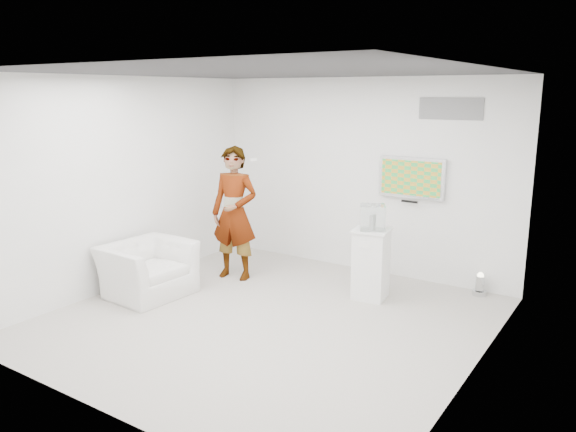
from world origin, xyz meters
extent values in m
cube|color=#A39D95|center=(0.00, 0.00, 0.01)|extent=(5.00, 5.00, 0.01)
cube|color=#2F2F31|center=(0.00, 0.00, 3.00)|extent=(5.00, 5.00, 0.01)
cube|color=white|center=(0.00, 2.50, 1.50)|extent=(5.00, 0.01, 3.00)
cube|color=white|center=(0.00, -2.50, 1.50)|extent=(5.00, 0.01, 3.00)
cube|color=white|center=(-2.50, 0.00, 1.50)|extent=(0.01, 5.00, 3.00)
cube|color=white|center=(2.50, 0.00, 1.50)|extent=(0.01, 5.00, 3.00)
cube|color=silver|center=(0.85, 2.45, 1.55)|extent=(1.00, 0.08, 0.60)
cube|color=slate|center=(1.35, 2.49, 2.55)|extent=(0.90, 0.02, 0.30)
imported|color=white|center=(-1.37, 1.06, 1.00)|extent=(0.81, 0.61, 2.00)
imported|color=white|center=(-1.92, -0.20, 0.37)|extent=(1.05, 1.19, 0.73)
cube|color=white|center=(0.73, 1.39, 0.49)|extent=(0.53, 0.53, 0.97)
cylinder|color=silver|center=(1.96, 2.33, 0.16)|extent=(0.24, 0.24, 0.31)
cube|color=white|center=(0.73, 1.39, 1.14)|extent=(0.45, 0.45, 0.33)
cube|color=white|center=(0.73, 1.39, 1.08)|extent=(0.07, 0.16, 0.21)
cube|color=white|center=(-1.15, 1.26, 1.80)|extent=(0.06, 0.14, 0.03)
camera|label=1|loc=(3.82, -5.34, 2.78)|focal=35.00mm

